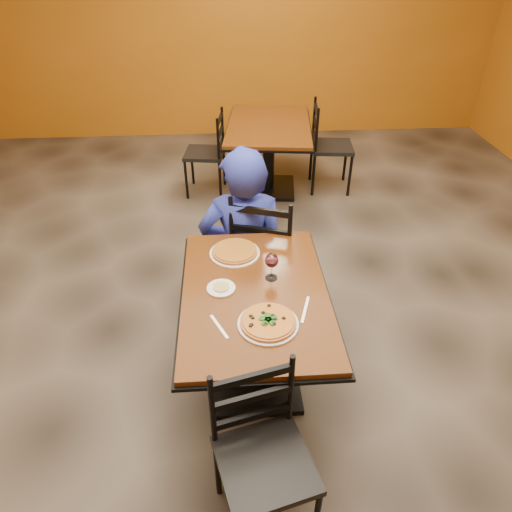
{
  "coord_description": "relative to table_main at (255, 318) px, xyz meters",
  "views": [
    {
      "loc": [
        -0.13,
        -2.45,
        2.37
      ],
      "look_at": [
        0.02,
        -0.3,
        0.85
      ],
      "focal_mm": 32.29,
      "sensor_mm": 36.0,
      "label": 1
    }
  ],
  "objects": [
    {
      "name": "floor",
      "position": [
        0.0,
        0.5,
        -0.56
      ],
      "size": [
        7.0,
        8.0,
        0.01
      ],
      "primitive_type": "cube",
      "color": "black",
      "rests_on": "ground"
    },
    {
      "name": "wall_back",
      "position": [
        0.0,
        4.5,
        0.94
      ],
      "size": [
        7.0,
        0.01,
        3.0
      ],
      "primitive_type": "cube",
      "color": "#AF6013",
      "rests_on": "ground"
    },
    {
      "name": "table_main",
      "position": [
        0.0,
        0.0,
        0.0
      ],
      "size": [
        0.83,
        1.23,
        0.75
      ],
      "color": "#63370F",
      "rests_on": "floor"
    },
    {
      "name": "table_second",
      "position": [
        0.33,
        2.7,
        0.0
      ],
      "size": [
        1.02,
        1.39,
        0.75
      ],
      "rotation": [
        0.0,
        0.0,
        -0.12
      ],
      "color": "#63370F",
      "rests_on": "floor"
    },
    {
      "name": "chair_main_near",
      "position": [
        -0.01,
        -0.83,
        -0.11
      ],
      "size": [
        0.49,
        0.49,
        0.89
      ],
      "primitive_type": null,
      "rotation": [
        0.0,
        0.0,
        0.25
      ],
      "color": "black",
      "rests_on": "floor"
    },
    {
      "name": "chair_main_far",
      "position": [
        0.14,
        0.81,
        -0.07
      ],
      "size": [
        0.56,
        0.56,
        0.98
      ],
      "primitive_type": null,
      "rotation": [
        0.0,
        0.0,
        2.81
      ],
      "color": "black",
      "rests_on": "floor"
    },
    {
      "name": "chair_second_left",
      "position": [
        -0.36,
        2.7,
        -0.11
      ],
      "size": [
        0.45,
        0.45,
        0.89
      ],
      "primitive_type": null,
      "rotation": [
        0.0,
        0.0,
        -1.7
      ],
      "color": "black",
      "rests_on": "floor"
    },
    {
      "name": "chair_second_right",
      "position": [
        1.01,
        2.7,
        -0.08
      ],
      "size": [
        0.47,
        0.47,
        0.96
      ],
      "primitive_type": null,
      "rotation": [
        0.0,
        0.0,
        1.47
      ],
      "color": "black",
      "rests_on": "floor"
    },
    {
      "name": "diner",
      "position": [
        -0.03,
        0.79,
        0.08
      ],
      "size": [
        0.63,
        0.42,
        1.28
      ],
      "primitive_type": "imported",
      "rotation": [
        0.0,
        0.0,
        3.13
      ],
      "color": "navy",
      "rests_on": "floor"
    },
    {
      "name": "plate_main",
      "position": [
        0.05,
        -0.26,
        0.2
      ],
      "size": [
        0.31,
        0.31,
        0.01
      ],
      "primitive_type": "cylinder",
      "color": "white",
      "rests_on": "table_main"
    },
    {
      "name": "pizza_main",
      "position": [
        0.05,
        -0.26,
        0.21
      ],
      "size": [
        0.28,
        0.28,
        0.02
      ],
      "primitive_type": "cylinder",
      "color": "#99270B",
      "rests_on": "plate_main"
    },
    {
      "name": "plate_far",
      "position": [
        -0.1,
        0.37,
        0.2
      ],
      "size": [
        0.31,
        0.31,
        0.01
      ],
      "primitive_type": "cylinder",
      "color": "white",
      "rests_on": "table_main"
    },
    {
      "name": "pizza_far",
      "position": [
        -0.1,
        0.37,
        0.21
      ],
      "size": [
        0.28,
        0.28,
        0.02
      ],
      "primitive_type": "cylinder",
      "color": "#B18922",
      "rests_on": "plate_far"
    },
    {
      "name": "side_plate",
      "position": [
        -0.19,
        0.04,
        0.2
      ],
      "size": [
        0.16,
        0.16,
        0.01
      ],
      "primitive_type": "cylinder",
      "color": "white",
      "rests_on": "table_main"
    },
    {
      "name": "dip",
      "position": [
        -0.19,
        0.04,
        0.21
      ],
      "size": [
        0.09,
        0.09,
        0.01
      ],
      "primitive_type": "cylinder",
      "color": "tan",
      "rests_on": "side_plate"
    },
    {
      "name": "wine_glass",
      "position": [
        0.1,
        0.12,
        0.28
      ],
      "size": [
        0.08,
        0.08,
        0.18
      ],
      "primitive_type": null,
      "color": "white",
      "rests_on": "table_main"
    },
    {
      "name": "fork",
      "position": [
        -0.2,
        -0.26,
        0.2
      ],
      "size": [
        0.1,
        0.18,
        0.0
      ],
      "primitive_type": "cube",
      "rotation": [
        0.0,
        0.0,
        0.45
      ],
      "color": "silver",
      "rests_on": "table_main"
    },
    {
      "name": "knife",
      "position": [
        0.25,
        -0.17,
        0.2
      ],
      "size": [
        0.08,
        0.2,
        0.0
      ],
      "primitive_type": "cube",
      "rotation": [
        0.0,
        0.0,
        -0.32
      ],
      "color": "silver",
      "rests_on": "table_main"
    }
  ]
}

